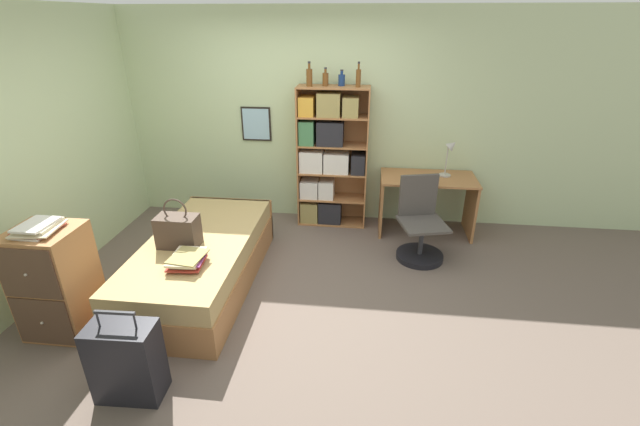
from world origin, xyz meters
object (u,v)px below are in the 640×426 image
at_px(suitcase, 127,362).
at_px(bottle_brown, 325,79).
at_px(desk, 427,194).
at_px(dresser, 56,281).
at_px(book_stack_on_bed, 187,260).
at_px(bottle_blue, 358,77).
at_px(desk_lamp, 451,151).
at_px(handbag, 178,231).
at_px(magazine_pile_on_dresser, 38,227).
at_px(bookcase, 327,158).
at_px(bottle_green, 309,77).
at_px(bottle_clear, 342,80).
at_px(desk_chair, 420,234).
at_px(bed, 202,261).

bearing_deg(suitcase, bottle_brown, 70.50).
bearing_deg(desk, dresser, -145.54).
bearing_deg(book_stack_on_bed, desk, 40.32).
relative_size(bottle_blue, desk_lamp, 0.60).
height_order(desk, desk_lamp, desk_lamp).
relative_size(handbag, magazine_pile_on_dresser, 1.33).
relative_size(bookcase, bottle_green, 6.36).
bearing_deg(bottle_blue, bottle_clear, 158.02).
relative_size(handbag, suitcase, 0.66).
height_order(bottle_clear, bottle_blue, bottle_blue).
height_order(bottle_brown, desk_chair, bottle_brown).
bearing_deg(bottle_blue, suitcase, -116.04).
bearing_deg(bottle_clear, dresser, -132.08).
height_order(suitcase, desk_chair, desk_chair).
xyz_separation_m(bookcase, desk, (1.23, -0.13, -0.37)).
bearing_deg(bottle_clear, bottle_blue, -21.98).
height_order(handbag, bottle_blue, bottle_blue).
distance_m(book_stack_on_bed, desk_chair, 2.49).
height_order(handbag, book_stack_on_bed, handbag).
relative_size(magazine_pile_on_dresser, bottle_brown, 1.75).
xyz_separation_m(handbag, bottle_brown, (1.19, 1.73, 1.15)).
bearing_deg(bottle_green, dresser, -127.86).
relative_size(dresser, bottle_green, 3.47).
bearing_deg(magazine_pile_on_dresser, handbag, 39.97).
bearing_deg(desk, bottle_blue, 173.57).
distance_m(book_stack_on_bed, bottle_green, 2.51).
relative_size(bottle_green, bottle_brown, 1.33).
height_order(bottle_brown, desk_lamp, bottle_brown).
relative_size(bottle_brown, desk_lamp, 0.45).
xyz_separation_m(bottle_clear, desk, (1.08, -0.18, -1.31)).
height_order(bottle_green, bottle_brown, bottle_green).
height_order(dresser, magazine_pile_on_dresser, magazine_pile_on_dresser).
xyz_separation_m(bed, bottle_green, (0.89, 1.52, 1.59)).
distance_m(bottle_green, desk_lamp, 1.86).
bearing_deg(magazine_pile_on_dresser, bookcase, 49.71).
xyz_separation_m(handbag, bottle_blue, (1.57, 1.68, 1.18)).
bearing_deg(handbag, bottle_brown, 55.44).
relative_size(dresser, desk_lamp, 2.06).
bearing_deg(bottle_brown, bottle_blue, -7.71).
relative_size(magazine_pile_on_dresser, bottle_green, 1.32).
bearing_deg(magazine_pile_on_dresser, desk, 34.65).
distance_m(magazine_pile_on_dresser, desk, 3.98).
xyz_separation_m(book_stack_on_bed, suitcase, (-0.08, -0.95, -0.26)).
bearing_deg(magazine_pile_on_dresser, desk_lamp, 33.70).
relative_size(handbag, desk_lamp, 1.04).
bearing_deg(bookcase, dresser, -130.49).
bearing_deg(bottle_blue, book_stack_on_bed, -124.17).
relative_size(bottle_brown, desk_chair, 0.23).
bearing_deg(bottle_green, book_stack_on_bed, -111.82).
relative_size(dresser, magazine_pile_on_dresser, 2.64).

